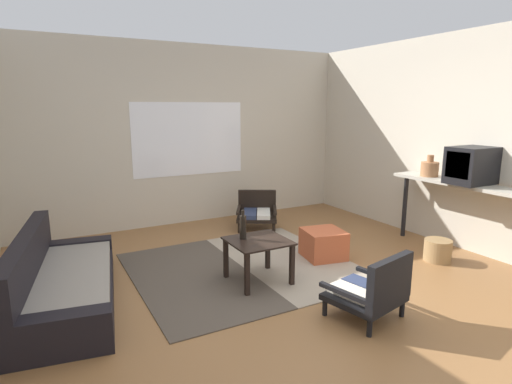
# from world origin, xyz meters

# --- Properties ---
(ground_plane) EXTENTS (7.80, 7.80, 0.00)m
(ground_plane) POSITION_xyz_m (0.00, 0.00, 0.00)
(ground_plane) COLOR olive
(far_wall_with_window) EXTENTS (5.60, 0.13, 2.70)m
(far_wall_with_window) POSITION_xyz_m (0.00, 3.06, 1.35)
(far_wall_with_window) COLOR beige
(far_wall_with_window) RESTS_ON ground
(side_wall_right) EXTENTS (0.12, 6.60, 2.70)m
(side_wall_right) POSITION_xyz_m (2.66, 0.30, 1.35)
(side_wall_right) COLOR beige
(side_wall_right) RESTS_ON ground
(area_rug) EXTENTS (2.37, 2.21, 0.01)m
(area_rug) POSITION_xyz_m (-0.16, 0.88, 0.01)
(area_rug) COLOR #4C4238
(area_rug) RESTS_ON ground
(couch) EXTENTS (1.07, 2.06, 0.68)m
(couch) POSITION_xyz_m (-2.01, 0.89, 0.21)
(couch) COLOR black
(couch) RESTS_ON ground
(coffee_table) EXTENTS (0.59, 0.57, 0.45)m
(coffee_table) POSITION_xyz_m (-0.18, 0.48, 0.36)
(coffee_table) COLOR black
(coffee_table) RESTS_ON ground
(armchair_by_window) EXTENTS (0.79, 0.79, 0.53)m
(armchair_by_window) POSITION_xyz_m (0.76, 2.24, 0.25)
(armchair_by_window) COLOR black
(armchair_by_window) RESTS_ON ground
(armchair_striped_foreground) EXTENTS (0.68, 0.65, 0.60)m
(armchair_striped_foreground) POSITION_xyz_m (0.29, -0.67, 0.27)
(armchair_striped_foreground) COLOR black
(armchair_striped_foreground) RESTS_ON ground
(ottoman_orange) EXTENTS (0.53, 0.53, 0.35)m
(ottoman_orange) POSITION_xyz_m (0.83, 0.71, 0.17)
(ottoman_orange) COLOR #BC5633
(ottoman_orange) RESTS_ON ground
(console_shelf) EXTENTS (0.38, 1.77, 0.90)m
(console_shelf) POSITION_xyz_m (2.36, 0.05, 0.80)
(console_shelf) COLOR #B2AD9E
(console_shelf) RESTS_ON ground
(crt_television) EXTENTS (0.55, 0.38, 0.43)m
(crt_television) POSITION_xyz_m (2.36, -0.07, 1.12)
(crt_television) COLOR black
(crt_television) RESTS_ON console_shelf
(clay_vase) EXTENTS (0.22, 0.22, 0.28)m
(clay_vase) POSITION_xyz_m (2.36, 0.52, 1.00)
(clay_vase) COLOR #A87047
(clay_vase) RESTS_ON console_shelf
(glass_bottle) EXTENTS (0.07, 0.07, 0.30)m
(glass_bottle) POSITION_xyz_m (-0.30, 0.60, 0.58)
(glass_bottle) COLOR black
(glass_bottle) RESTS_ON coffee_table
(wicker_basket) EXTENTS (0.31, 0.31, 0.26)m
(wicker_basket) POSITION_xyz_m (1.96, -0.01, 0.13)
(wicker_basket) COLOR #9E7A4C
(wicker_basket) RESTS_ON ground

